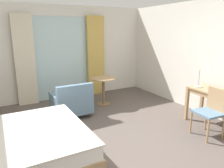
{
  "coord_description": "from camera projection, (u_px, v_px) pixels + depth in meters",
  "views": [
    {
      "loc": [
        -1.49,
        -2.86,
        1.89
      ],
      "look_at": [
        0.36,
        0.52,
        0.91
      ],
      "focal_mm": 34.2,
      "sensor_mm": 36.0,
      "label": 1
    }
  ],
  "objects": [
    {
      "name": "bed",
      "position": [
        10.0,
        151.0,
        2.93
      ],
      "size": [
        2.04,
        1.76,
        1.09
      ],
      "color": "tan",
      "rests_on": "ground"
    },
    {
      "name": "wall_right",
      "position": [
        220.0,
        60.0,
        4.52
      ],
      "size": [
        0.12,
        6.21,
        2.55
      ],
      "primitive_type": "cube",
      "color": "silver",
      "rests_on": "ground"
    },
    {
      "name": "wall_back",
      "position": [
        57.0,
        53.0,
        5.86
      ],
      "size": [
        5.49,
        0.12,
        2.55
      ],
      "primitive_type": "cube",
      "color": "silver",
      "rests_on": "ground"
    },
    {
      "name": "armchair_by_window",
      "position": [
        72.0,
        103.0,
        4.74
      ],
      "size": [
        0.82,
        0.74,
        0.78
      ],
      "color": "slate",
      "rests_on": "ground"
    },
    {
      "name": "curtain_panel_left",
      "position": [
        25.0,
        61.0,
        5.35
      ],
      "size": [
        0.49,
        0.1,
        2.28
      ],
      "primitive_type": "cube",
      "color": "beige",
      "rests_on": "ground"
    },
    {
      "name": "writing_desk",
      "position": [
        221.0,
        97.0,
        4.08
      ],
      "size": [
        0.56,
        1.3,
        0.74
      ],
      "color": "tan",
      "rests_on": "ground"
    },
    {
      "name": "round_cafe_table",
      "position": [
        103.0,
        85.0,
        5.46
      ],
      "size": [
        0.64,
        0.64,
        0.71
      ],
      "color": "tan",
      "rests_on": "ground"
    },
    {
      "name": "desk_lamp",
      "position": [
        206.0,
        72.0,
        4.27
      ],
      "size": [
        0.25,
        0.33,
        0.5
      ],
      "color": "#B7B2A8",
      "rests_on": "writing_desk"
    },
    {
      "name": "curtain_panel_right",
      "position": [
        96.0,
        56.0,
        6.25
      ],
      "size": [
        0.51,
        0.1,
        2.28
      ],
      "primitive_type": "cube",
      "color": "tan",
      "rests_on": "ground"
    },
    {
      "name": "balcony_glass_door",
      "position": [
        62.0,
        59.0,
        5.89
      ],
      "size": [
        1.5,
        0.02,
        2.24
      ],
      "primitive_type": "cube",
      "color": "silver",
      "rests_on": "ground"
    },
    {
      "name": "ground",
      "position": [
        108.0,
        148.0,
        3.6
      ],
      "size": [
        5.89,
        6.61,
        0.1
      ],
      "primitive_type": "cube",
      "color": "#564C47"
    },
    {
      "name": "desk_chair",
      "position": [
        212.0,
        109.0,
        3.84
      ],
      "size": [
        0.45,
        0.47,
        0.88
      ],
      "color": "slate",
      "rests_on": "ground"
    }
  ]
}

